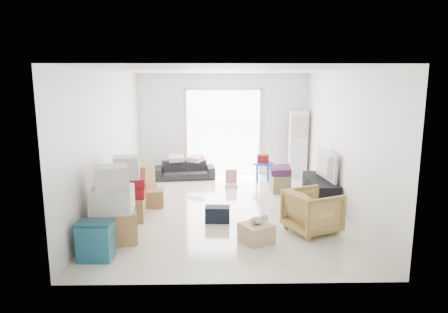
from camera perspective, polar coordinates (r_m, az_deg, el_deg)
name	(u,v)px	position (r m, az deg, el deg)	size (l,w,h in m)	color
room_shell	(226,142)	(7.71, 0.27, 2.13)	(4.98, 6.48, 3.18)	beige
sliding_door	(223,129)	(10.67, -0.11, 3.96)	(2.10, 0.04, 2.33)	white
ac_tower	(298,144)	(10.62, 10.51, 1.74)	(0.45, 0.30, 1.75)	white
tv_console	(320,190)	(8.64, 13.61, -4.70)	(0.45, 1.49, 0.50)	black
television	(321,175)	(8.57, 13.71, -2.65)	(1.04, 0.60, 0.14)	black
sofa	(185,167)	(10.39, -5.64, -1.55)	(1.54, 0.45, 0.60)	#232328
pillow_left	(176,154)	(10.37, -6.88, 0.40)	(0.35, 0.27, 0.11)	#DA9FA9
pillow_right	(196,154)	(10.27, -4.08, 0.40)	(0.37, 0.29, 0.13)	#DA9FA9
armchair	(313,209)	(6.89, 12.54, -7.36)	(0.77, 0.72, 0.79)	tan
storage_bins	(95,240)	(6.05, -17.88, -11.35)	(0.49, 0.35, 0.57)	#1B566C
box_stack_a	(113,208)	(6.51, -15.55, -7.15)	(0.80, 0.73, 1.23)	olive
box_stack_b	(128,192)	(7.50, -13.57, -4.99)	(0.67, 0.63, 1.18)	olive
box_stack_c	(140,184)	(8.51, -11.84, -3.87)	(0.66, 0.61, 0.80)	olive
loose_box	(154,198)	(8.28, -10.02, -5.82)	(0.41, 0.41, 0.34)	olive
duffel_bag	(217,214)	(7.27, -0.94, -8.23)	(0.44, 0.26, 0.28)	black
ottoman	(280,183)	(9.21, 8.01, -3.82)	(0.41, 0.41, 0.41)	#978358
blanket	(280,172)	(9.15, 8.05, -2.15)	(0.45, 0.45, 0.14)	#572357
kids_table	(263,162)	(10.13, 5.54, -0.78)	(0.56, 0.56, 0.68)	blue
toy_walker	(231,182)	(9.65, 1.05, -3.62)	(0.31, 0.28, 0.40)	silver
wood_crate	(256,233)	(6.42, 4.65, -10.83)	(0.44, 0.44, 0.29)	tan
plush_bunny	(259,220)	(6.36, 4.98, -8.99)	(0.30, 0.18, 0.15)	#B2ADA8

